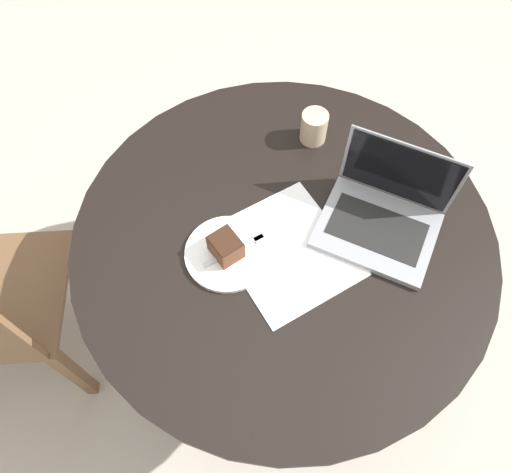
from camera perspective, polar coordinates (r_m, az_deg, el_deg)
ground_plane at (r=1.94m, az=2.17°, el=-10.28°), size 12.00×12.00×0.00m
dining_table at (r=1.42m, az=2.92°, el=-2.79°), size 1.10×1.10×0.72m
paper_document at (r=1.26m, az=3.61°, el=-1.62°), size 0.43×0.42×0.00m
plate at (r=1.25m, az=-3.31°, el=-1.94°), size 0.21×0.21×0.01m
cake_slice at (r=1.22m, az=-3.48°, el=-1.16°), size 0.10×0.10×0.06m
fork at (r=1.25m, az=-1.79°, el=-1.22°), size 0.11×0.16×0.00m
coffee_glass at (r=1.44m, az=6.64°, el=12.32°), size 0.07×0.07×0.09m
laptop at (r=1.31m, az=14.24°, el=2.32°), size 0.33×0.36×0.22m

